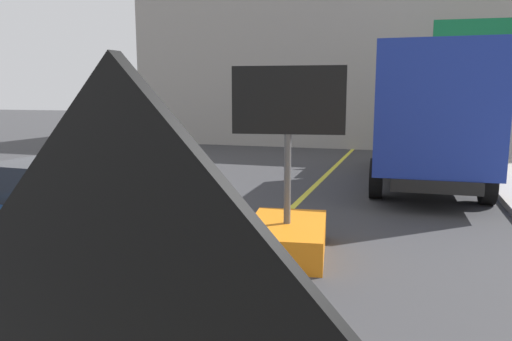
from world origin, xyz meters
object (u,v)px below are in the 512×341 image
(pickup_car, at_px, (76,206))
(highway_guide_sign, at_px, (492,61))
(box_truck, at_px, (428,114))
(traffic_cone_mid_lane, at_px, (294,308))
(arrow_board_trailer, at_px, (287,221))

(pickup_car, height_order, highway_guide_sign, highway_guide_sign)
(pickup_car, bearing_deg, box_truck, 55.15)
(traffic_cone_mid_lane, bearing_deg, pickup_car, 155.82)
(arrow_board_trailer, height_order, highway_guide_sign, highway_guide_sign)
(box_truck, bearing_deg, pickup_car, -124.85)
(arrow_board_trailer, relative_size, highway_guide_sign, 0.54)
(box_truck, xyz_separation_m, highway_guide_sign, (2.11, 5.13, 1.61))
(box_truck, bearing_deg, arrow_board_trailer, -108.21)
(pickup_car, relative_size, traffic_cone_mid_lane, 6.36)
(box_truck, distance_m, traffic_cone_mid_lane, 9.04)
(box_truck, height_order, highway_guide_sign, highway_guide_sign)
(box_truck, height_order, traffic_cone_mid_lane, box_truck)
(pickup_car, xyz_separation_m, highway_guide_sign, (7.11, 12.32, 2.72))
(traffic_cone_mid_lane, bearing_deg, box_truck, 81.25)
(box_truck, xyz_separation_m, pickup_car, (-5.00, -7.19, -1.11))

